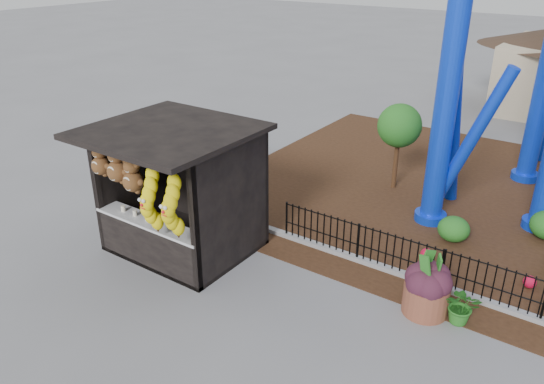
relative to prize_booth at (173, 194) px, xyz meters
The scene contains 7 objects.
ground 3.48m from the prize_booth, 16.48° to the right, with size 120.00×120.00×0.00m, color slate.
mulch_bed 10.09m from the prize_booth, 45.50° to the left, with size 18.00×12.00×0.02m, color #331E11.
curb 7.45m from the prize_booth, 16.83° to the left, with size 18.00×0.18×0.12m, color gray.
prize_booth is the anchor object (origin of this frame).
terracotta_planter 6.03m from the prize_booth, 11.31° to the left, with size 0.91×0.91×0.64m, color brown.
planter_foliage 5.93m from the prize_booth, 11.31° to the left, with size 0.70×0.70×0.64m, color #361523.
potted_plant 6.70m from the prize_booth, 10.81° to the left, with size 0.70×0.61×0.78m, color #215118.
Camera 1 is at (5.28, -6.95, 6.73)m, focal length 35.00 mm.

